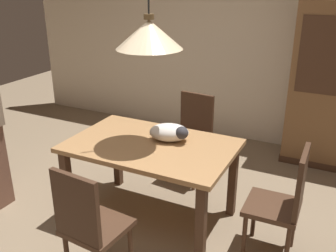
{
  "coord_description": "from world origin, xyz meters",
  "views": [
    {
      "loc": [
        1.33,
        -2.15,
        2.08
      ],
      "look_at": [
        -0.04,
        0.63,
        0.85
      ],
      "focal_mm": 40.76,
      "sensor_mm": 36.0,
      "label": 1
    }
  ],
  "objects_px": {
    "dining_table": "(151,154)",
    "chair_right_side": "(284,200)",
    "chair_near_front": "(89,223)",
    "cat_sleeping": "(170,132)",
    "chair_far_back": "(192,134)",
    "pendant_lamp": "(149,34)"
  },
  "relations": [
    {
      "from": "dining_table",
      "to": "chair_far_back",
      "type": "relative_size",
      "value": 1.51
    },
    {
      "from": "pendant_lamp",
      "to": "chair_right_side",
      "type": "bearing_deg",
      "value": 0.08
    },
    {
      "from": "chair_far_back",
      "to": "pendant_lamp",
      "type": "height_order",
      "value": "pendant_lamp"
    },
    {
      "from": "chair_near_front",
      "to": "pendant_lamp",
      "type": "relative_size",
      "value": 0.72
    },
    {
      "from": "cat_sleeping",
      "to": "pendant_lamp",
      "type": "xyz_separation_m",
      "value": [
        -0.12,
        -0.13,
        0.84
      ]
    },
    {
      "from": "chair_far_back",
      "to": "chair_near_front",
      "type": "distance_m",
      "value": 1.76
    },
    {
      "from": "dining_table",
      "to": "chair_near_front",
      "type": "relative_size",
      "value": 1.51
    },
    {
      "from": "chair_far_back",
      "to": "chair_right_side",
      "type": "xyz_separation_m",
      "value": [
        1.12,
        -0.88,
        0.0
      ]
    },
    {
      "from": "chair_far_back",
      "to": "pendant_lamp",
      "type": "distance_m",
      "value": 1.45
    },
    {
      "from": "dining_table",
      "to": "chair_near_front",
      "type": "xyz_separation_m",
      "value": [
        -0.01,
        -0.88,
        -0.14
      ]
    },
    {
      "from": "chair_near_front",
      "to": "pendant_lamp",
      "type": "height_order",
      "value": "pendant_lamp"
    },
    {
      "from": "chair_near_front",
      "to": "cat_sleeping",
      "type": "height_order",
      "value": "chair_near_front"
    },
    {
      "from": "chair_near_front",
      "to": "cat_sleeping",
      "type": "relative_size",
      "value": 2.29
    },
    {
      "from": "dining_table",
      "to": "cat_sleeping",
      "type": "distance_m",
      "value": 0.25
    },
    {
      "from": "pendant_lamp",
      "to": "cat_sleeping",
      "type": "bearing_deg",
      "value": 47.59
    },
    {
      "from": "pendant_lamp",
      "to": "chair_near_front",
      "type": "bearing_deg",
      "value": -90.44
    },
    {
      "from": "chair_near_front",
      "to": "dining_table",
      "type": "bearing_deg",
      "value": 89.56
    },
    {
      "from": "chair_right_side",
      "to": "dining_table",
      "type": "bearing_deg",
      "value": -179.92
    },
    {
      "from": "cat_sleeping",
      "to": "chair_far_back",
      "type": "bearing_deg",
      "value": 98.32
    },
    {
      "from": "dining_table",
      "to": "chair_right_side",
      "type": "bearing_deg",
      "value": 0.08
    },
    {
      "from": "chair_far_back",
      "to": "dining_table",
      "type": "bearing_deg",
      "value": -90.53
    },
    {
      "from": "chair_near_front",
      "to": "cat_sleeping",
      "type": "xyz_separation_m",
      "value": [
        0.12,
        1.01,
        0.32
      ]
    }
  ]
}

